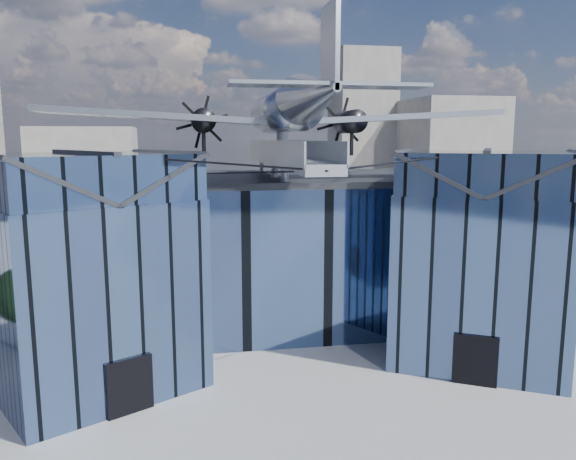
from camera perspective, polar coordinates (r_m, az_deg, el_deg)
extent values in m
plane|color=gray|center=(32.38, 0.64, -13.25)|extent=(120.00, 120.00, 0.00)
cube|color=#445E8B|center=(39.53, -1.79, -1.89)|extent=(28.00, 14.00, 9.50)
cube|color=#26292E|center=(38.88, -1.82, 5.28)|extent=(28.00, 14.00, 0.40)
cube|color=#445E8B|center=(29.80, -19.33, -6.15)|extent=(11.79, 11.43, 9.50)
cube|color=#445E8B|center=(28.85, -19.96, 5.13)|extent=(11.56, 11.20, 2.20)
cube|color=#26292E|center=(28.16, -24.26, 4.78)|extent=(7.98, 9.23, 2.40)
cube|color=#26292E|center=(29.70, -15.87, 5.44)|extent=(7.98, 9.23, 2.40)
cube|color=#26292E|center=(28.80, -20.08, 7.41)|extent=(4.30, 7.10, 0.18)
cube|color=black|center=(27.39, -15.79, -15.02)|extent=(2.03, 1.32, 2.60)
cube|color=black|center=(31.59, -11.67, -4.95)|extent=(0.34, 0.34, 9.50)
cube|color=#445E8B|center=(33.52, 18.97, -4.44)|extent=(11.79, 11.43, 9.50)
cube|color=#445E8B|center=(32.68, 19.51, 5.58)|extent=(11.56, 11.20, 2.20)
cube|color=#26292E|center=(32.77, 15.56, 5.78)|extent=(7.98, 9.23, 2.40)
cube|color=#26292E|center=(32.74, 23.46, 5.35)|extent=(7.98, 9.23, 2.40)
cube|color=#26292E|center=(32.64, 19.62, 7.59)|extent=(4.30, 7.10, 0.18)
cube|color=black|center=(30.67, 18.47, -12.46)|extent=(2.03, 1.32, 2.60)
cube|color=black|center=(33.85, 11.33, -3.98)|extent=(0.34, 0.34, 9.50)
cube|color=#93979F|center=(33.38, -0.46, 7.03)|extent=(1.80, 21.00, 0.50)
cube|color=#93979F|center=(33.22, -2.00, 8.14)|extent=(0.08, 21.00, 1.10)
cube|color=#93979F|center=(33.52, 1.07, 8.15)|extent=(0.08, 21.00, 1.10)
cylinder|color=#93979F|center=(42.79, -2.61, 6.62)|extent=(0.44, 0.44, 1.35)
cylinder|color=#93979F|center=(36.86, -1.38, 6.19)|extent=(0.44, 0.44, 1.35)
cylinder|color=#93979F|center=(32.92, -0.31, 5.83)|extent=(0.44, 0.44, 1.35)
cylinder|color=#93979F|center=(33.85, -0.60, 8.67)|extent=(0.70, 0.70, 1.40)
cylinder|color=black|center=(25.40, -9.39, 6.88)|extent=(10.55, 6.08, 0.69)
cylinder|color=black|center=(27.62, 13.12, 6.95)|extent=(10.55, 6.08, 0.69)
cylinder|color=black|center=(31.04, -5.32, 5.81)|extent=(6.09, 17.04, 1.19)
cylinder|color=black|center=(32.11, 5.46, 5.92)|extent=(6.09, 17.04, 1.19)
cylinder|color=#A6ACB3|center=(33.88, -0.61, 11.97)|extent=(2.50, 11.00, 2.50)
sphere|color=#A6ACB3|center=(39.31, -1.96, 11.60)|extent=(2.50, 2.50, 2.50)
cube|color=black|center=(38.36, -1.75, 12.68)|extent=(1.60, 1.40, 0.50)
cone|color=#A6ACB3|center=(25.08, 2.90, 13.59)|extent=(2.50, 7.00, 2.50)
cube|color=#A6ACB3|center=(23.04, 4.28, 17.97)|extent=(0.18, 2.40, 3.40)
cube|color=#A6ACB3|center=(22.97, 4.17, 14.48)|extent=(8.00, 1.80, 0.14)
cube|color=#A6ACB3|center=(34.43, -12.69, 11.21)|extent=(14.00, 3.20, 1.08)
cylinder|color=black|center=(35.01, -8.64, 10.88)|extent=(1.44, 3.20, 1.44)
cone|color=black|center=(36.80, -8.72, 10.80)|extent=(0.70, 0.70, 0.70)
cube|color=black|center=(36.95, -8.72, 10.79)|extent=(1.05, 0.06, 3.33)
cube|color=black|center=(36.95, -8.72, 10.79)|extent=(2.53, 0.06, 2.53)
cube|color=black|center=(36.95, -8.72, 10.79)|extent=(3.33, 0.06, 1.05)
cylinder|color=black|center=(34.39, -8.56, 8.87)|extent=(0.24, 0.24, 1.75)
cube|color=#A6ACB3|center=(36.64, 10.20, 11.16)|extent=(14.00, 3.20, 1.08)
cylinder|color=black|center=(36.45, 6.25, 10.87)|extent=(1.44, 3.20, 1.44)
cone|color=black|center=(38.18, 5.47, 10.80)|extent=(0.70, 0.70, 0.70)
cube|color=black|center=(38.33, 5.41, 10.80)|extent=(1.05, 0.06, 3.33)
cube|color=black|center=(38.33, 5.41, 10.80)|extent=(2.53, 0.06, 2.53)
cube|color=black|center=(38.33, 5.41, 10.80)|extent=(3.33, 0.06, 1.05)
cylinder|color=black|center=(35.86, 6.48, 8.93)|extent=(0.24, 0.24, 1.75)
cube|color=gray|center=(86.10, 15.88, 6.67)|extent=(12.00, 14.00, 18.00)
cube|color=gray|center=(85.77, -19.86, 5.12)|extent=(14.00, 10.00, 14.00)
cube|color=gray|center=(91.64, 7.51, 9.58)|extent=(9.00, 9.00, 26.00)
cylinder|color=#372716|center=(52.76, 20.15, -3.43)|extent=(0.41, 0.41, 2.63)
sphere|color=#234117|center=(52.31, 20.30, -0.92)|extent=(3.86, 3.86, 3.44)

